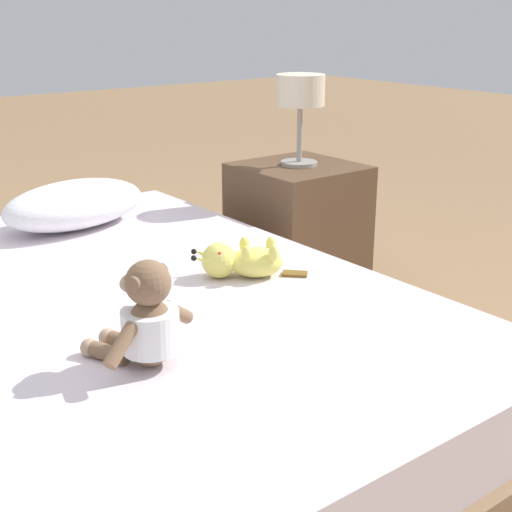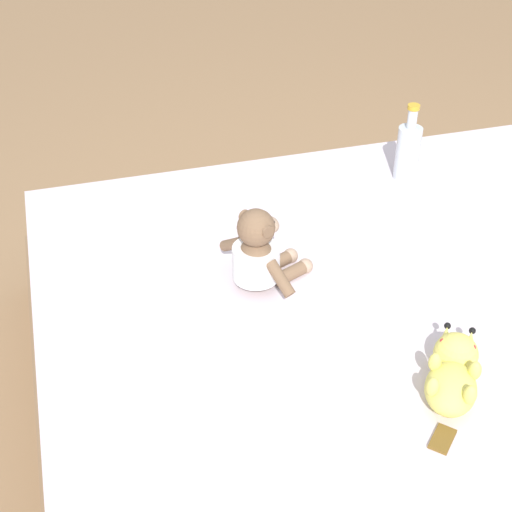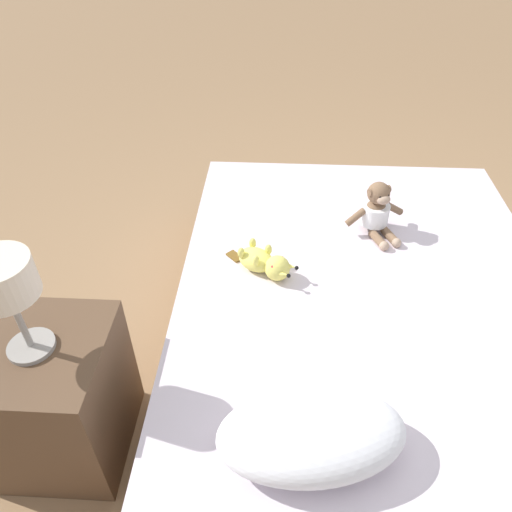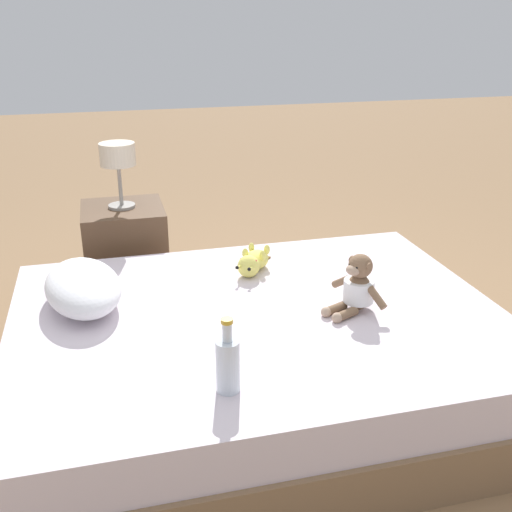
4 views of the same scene
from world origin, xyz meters
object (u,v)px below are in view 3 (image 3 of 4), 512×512
at_px(pillow, 311,434).
at_px(bedside_lamp, 3,285).
at_px(nightstand, 56,398).
at_px(plush_yellow_creature, 265,263).
at_px(bed, 361,323).
at_px(plush_monkey, 377,212).

height_order(pillow, bedside_lamp, bedside_lamp).
bearing_deg(pillow, nightstand, -13.51).
distance_m(plush_yellow_creature, nightstand, 0.89).
bearing_deg(bed, nightstand, 23.17).
height_order(plush_yellow_creature, bedside_lamp, bedside_lamp).
height_order(pillow, plush_monkey, plush_monkey).
bearing_deg(plush_yellow_creature, nightstand, 38.44).
bearing_deg(bedside_lamp, plush_yellow_creature, -141.56).
distance_m(pillow, plush_yellow_creature, 0.76).
distance_m(bed, plush_yellow_creature, 0.48).
height_order(nightstand, bedside_lamp, bedside_lamp).
relative_size(pillow, plush_monkey, 2.03).
bearing_deg(plush_yellow_creature, plush_monkey, -147.13).
bearing_deg(bed, plush_monkey, -100.41).
height_order(plush_monkey, plush_yellow_creature, plush_monkey).
height_order(pillow, nightstand, pillow).
bearing_deg(plush_yellow_creature, bedside_lamp, 38.44).
xyz_separation_m(plush_yellow_creature, nightstand, (0.68, 0.54, -0.17)).
bearing_deg(bedside_lamp, bed, -156.83).
relative_size(plush_monkey, nightstand, 0.52).
xyz_separation_m(pillow, nightstand, (0.84, -0.20, -0.20)).
bearing_deg(bed, bedside_lamp, 23.17).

